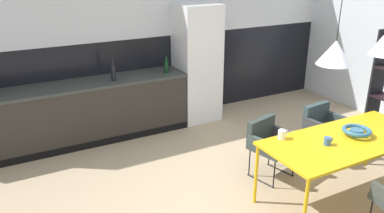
{
  "coord_description": "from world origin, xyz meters",
  "views": [
    {
      "loc": [
        -2.45,
        -2.84,
        2.59
      ],
      "look_at": [
        -0.52,
        0.8,
        0.99
      ],
      "focal_mm": 36.24,
      "sensor_mm": 36.0,
      "label": 1
    }
  ],
  "objects_px": {
    "fruit_bowl": "(357,131)",
    "pendant_lamp_over_table_near": "(335,53)",
    "armchair_far_side": "(323,123)",
    "mug_white_ceramic": "(282,134)",
    "dining_table": "(347,142)",
    "bottle_vinegar_dark": "(113,72)",
    "bottle_oil_tall": "(166,66)",
    "refrigerator_column": "(197,63)",
    "mug_glass_clear": "(328,141)",
    "armchair_corner_seat": "(269,140)"
  },
  "relations": [
    {
      "from": "mug_white_ceramic",
      "to": "bottle_vinegar_dark",
      "type": "bearing_deg",
      "value": 114.46
    },
    {
      "from": "bottle_oil_tall",
      "to": "refrigerator_column",
      "type": "bearing_deg",
      "value": 8.68
    },
    {
      "from": "fruit_bowl",
      "to": "pendant_lamp_over_table_near",
      "type": "distance_m",
      "value": 1.08
    },
    {
      "from": "dining_table",
      "to": "pendant_lamp_over_table_near",
      "type": "xyz_separation_m",
      "value": [
        -0.38,
        -0.01,
        1.04
      ]
    },
    {
      "from": "refrigerator_column",
      "to": "dining_table",
      "type": "bearing_deg",
      "value": -84.03
    },
    {
      "from": "bottle_vinegar_dark",
      "to": "mug_glass_clear",
      "type": "bearing_deg",
      "value": -62.66
    },
    {
      "from": "armchair_corner_seat",
      "to": "pendant_lamp_over_table_near",
      "type": "xyz_separation_m",
      "value": [
        0.03,
        -0.81,
        1.26
      ]
    },
    {
      "from": "refrigerator_column",
      "to": "mug_white_ceramic",
      "type": "bearing_deg",
      "value": -97.53
    },
    {
      "from": "armchair_corner_seat",
      "to": "pendant_lamp_over_table_near",
      "type": "distance_m",
      "value": 1.5
    },
    {
      "from": "fruit_bowl",
      "to": "bottle_oil_tall",
      "type": "distance_m",
      "value": 2.95
    },
    {
      "from": "fruit_bowl",
      "to": "bottle_oil_tall",
      "type": "xyz_separation_m",
      "value": [
        -1.04,
        2.76,
        0.2
      ]
    },
    {
      "from": "armchair_far_side",
      "to": "dining_table",
      "type": "bearing_deg",
      "value": 50.58
    },
    {
      "from": "pendant_lamp_over_table_near",
      "to": "bottle_oil_tall",
      "type": "bearing_deg",
      "value": 100.39
    },
    {
      "from": "mug_glass_clear",
      "to": "fruit_bowl",
      "type": "bearing_deg",
      "value": 2.21
    },
    {
      "from": "armchair_far_side",
      "to": "bottle_oil_tall",
      "type": "height_order",
      "value": "bottle_oil_tall"
    },
    {
      "from": "refrigerator_column",
      "to": "bottle_vinegar_dark",
      "type": "distance_m",
      "value": 1.45
    },
    {
      "from": "armchair_far_side",
      "to": "mug_white_ceramic",
      "type": "distance_m",
      "value": 1.34
    },
    {
      "from": "armchair_far_side",
      "to": "pendant_lamp_over_table_near",
      "type": "distance_m",
      "value": 1.8
    },
    {
      "from": "fruit_bowl",
      "to": "mug_white_ceramic",
      "type": "bearing_deg",
      "value": 157.75
    },
    {
      "from": "dining_table",
      "to": "mug_white_ceramic",
      "type": "relative_size",
      "value": 14.62
    },
    {
      "from": "dining_table",
      "to": "armchair_corner_seat",
      "type": "height_order",
      "value": "dining_table"
    },
    {
      "from": "refrigerator_column",
      "to": "armchair_corner_seat",
      "type": "height_order",
      "value": "refrigerator_column"
    },
    {
      "from": "pendant_lamp_over_table_near",
      "to": "mug_white_ceramic",
      "type": "bearing_deg",
      "value": 126.68
    },
    {
      "from": "dining_table",
      "to": "fruit_bowl",
      "type": "distance_m",
      "value": 0.17
    },
    {
      "from": "fruit_bowl",
      "to": "pendant_lamp_over_table_near",
      "type": "bearing_deg",
      "value": -177.76
    },
    {
      "from": "mug_white_ceramic",
      "to": "armchair_far_side",
      "type": "bearing_deg",
      "value": 23.95
    },
    {
      "from": "mug_glass_clear",
      "to": "bottle_vinegar_dark",
      "type": "relative_size",
      "value": 0.38
    },
    {
      "from": "fruit_bowl",
      "to": "mug_glass_clear",
      "type": "bearing_deg",
      "value": -177.79
    },
    {
      "from": "refrigerator_column",
      "to": "pendant_lamp_over_table_near",
      "type": "bearing_deg",
      "value": -91.63
    },
    {
      "from": "armchair_far_side",
      "to": "pendant_lamp_over_table_near",
      "type": "bearing_deg",
      "value": 36.37
    },
    {
      "from": "mug_white_ceramic",
      "to": "fruit_bowl",
      "type": "bearing_deg",
      "value": -22.25
    },
    {
      "from": "armchair_corner_seat",
      "to": "mug_white_ceramic",
      "type": "bearing_deg",
      "value": 50.88
    },
    {
      "from": "bottle_vinegar_dark",
      "to": "dining_table",
      "type": "bearing_deg",
      "value": -57.79
    },
    {
      "from": "armchair_far_side",
      "to": "bottle_vinegar_dark",
      "type": "bearing_deg",
      "value": -45.96
    },
    {
      "from": "refrigerator_column",
      "to": "armchair_corner_seat",
      "type": "bearing_deg",
      "value": -93.11
    },
    {
      "from": "armchair_far_side",
      "to": "refrigerator_column",
      "type": "bearing_deg",
      "value": -73.13
    },
    {
      "from": "mug_glass_clear",
      "to": "bottle_oil_tall",
      "type": "relative_size",
      "value": 0.44
    },
    {
      "from": "bottle_vinegar_dark",
      "to": "mug_white_ceramic",
      "type": "bearing_deg",
      "value": -65.54
    },
    {
      "from": "bottle_vinegar_dark",
      "to": "bottle_oil_tall",
      "type": "relative_size",
      "value": 1.18
    },
    {
      "from": "fruit_bowl",
      "to": "bottle_vinegar_dark",
      "type": "bearing_deg",
      "value": 124.42
    },
    {
      "from": "bottle_oil_tall",
      "to": "fruit_bowl",
      "type": "bearing_deg",
      "value": -69.42
    },
    {
      "from": "refrigerator_column",
      "to": "mug_glass_clear",
      "type": "relative_size",
      "value": 16.57
    },
    {
      "from": "armchair_corner_seat",
      "to": "bottle_vinegar_dark",
      "type": "bearing_deg",
      "value": -69.74
    },
    {
      "from": "armchair_far_side",
      "to": "fruit_bowl",
      "type": "xyz_separation_m",
      "value": [
        -0.41,
        -0.85,
        0.32
      ]
    },
    {
      "from": "armchair_far_side",
      "to": "mug_white_ceramic",
      "type": "height_order",
      "value": "mug_white_ceramic"
    },
    {
      "from": "mug_white_ceramic",
      "to": "bottle_vinegar_dark",
      "type": "distance_m",
      "value": 2.68
    },
    {
      "from": "fruit_bowl",
      "to": "armchair_far_side",
      "type": "bearing_deg",
      "value": 63.96
    },
    {
      "from": "armchair_far_side",
      "to": "bottle_oil_tall",
      "type": "distance_m",
      "value": 2.46
    },
    {
      "from": "bottle_oil_tall",
      "to": "mug_white_ceramic",
      "type": "bearing_deg",
      "value": -83.99
    },
    {
      "from": "fruit_bowl",
      "to": "pendant_lamp_over_table_near",
      "type": "relative_size",
      "value": 0.28
    }
  ]
}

